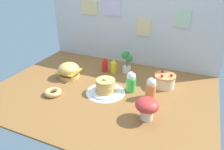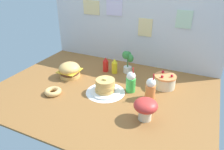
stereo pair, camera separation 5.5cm
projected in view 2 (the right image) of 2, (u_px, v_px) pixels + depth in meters
name	position (u px, v px, depth m)	size (l,w,h in m)	color
ground_plane	(102.00, 91.00, 2.41)	(2.43, 1.80, 0.02)	brown
back_wall	(131.00, 28.00, 2.90)	(2.43, 0.04, 1.01)	silver
doily_mat	(105.00, 92.00, 2.38)	(0.44, 0.44, 0.00)	white
burger	(70.00, 70.00, 2.68)	(0.26, 0.26, 0.19)	#DBA859
pancake_stack	(105.00, 87.00, 2.35)	(0.34, 0.34, 0.17)	white
layer_cake	(165.00, 81.00, 2.45)	(0.25, 0.25, 0.18)	beige
ketchup_bottle	(106.00, 65.00, 2.82)	(0.08, 0.08, 0.20)	red
mustard_bottle	(114.00, 66.00, 2.77)	(0.08, 0.08, 0.20)	yellow
cream_soda_cup	(131.00, 82.00, 2.35)	(0.11, 0.11, 0.30)	green
orange_float_cup	(151.00, 89.00, 2.22)	(0.11, 0.11, 0.30)	orange
donut_pink_glaze	(53.00, 91.00, 2.34)	(0.19, 0.19, 0.06)	tan
potted_plant	(128.00, 61.00, 2.76)	(0.15, 0.12, 0.30)	white
mushroom_stool	(146.00, 107.00, 1.90)	(0.22, 0.22, 0.21)	beige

